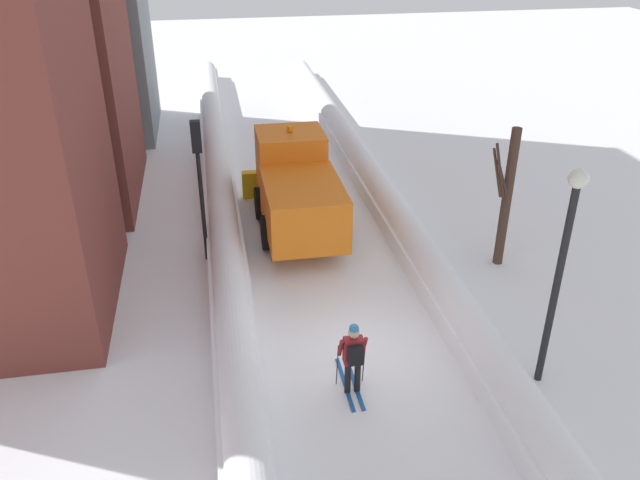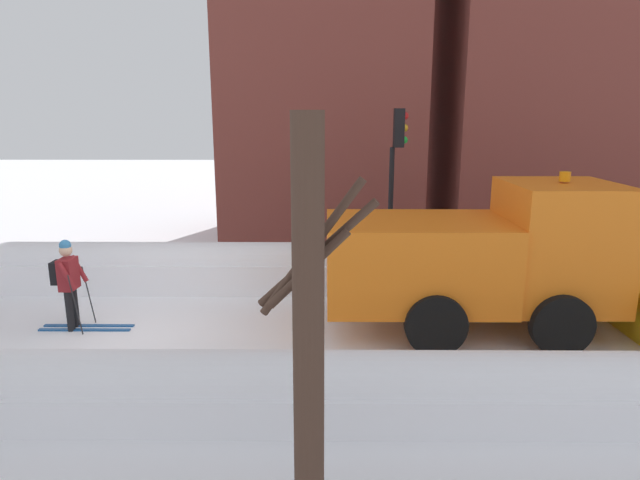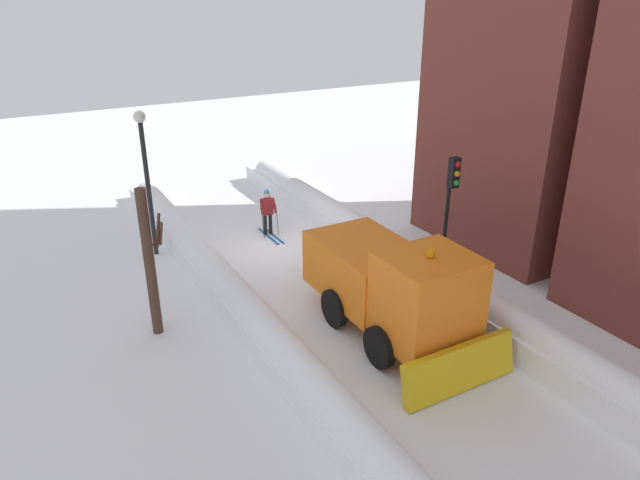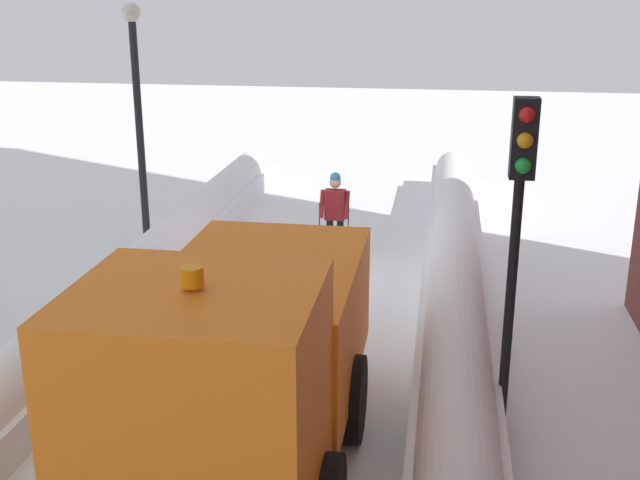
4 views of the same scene
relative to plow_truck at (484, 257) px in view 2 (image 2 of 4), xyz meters
The scene contains 5 objects.
snowbank_left 4.19m from the plow_truck, 126.11° to the left, with size 1.10×36.00×1.17m.
plow_truck is the anchor object (origin of this frame).
skier 8.06m from the plow_truck, 89.72° to the right, with size 0.62×1.80×1.81m.
traffic_light_pole 3.61m from the plow_truck, 155.56° to the right, with size 0.28×0.42×4.27m.
bare_tree_near 6.47m from the plow_truck, 29.98° to the right, with size 0.63×1.12×4.19m.
Camera 2 is at (9.57, 3.62, 4.16)m, focal length 30.20 mm.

